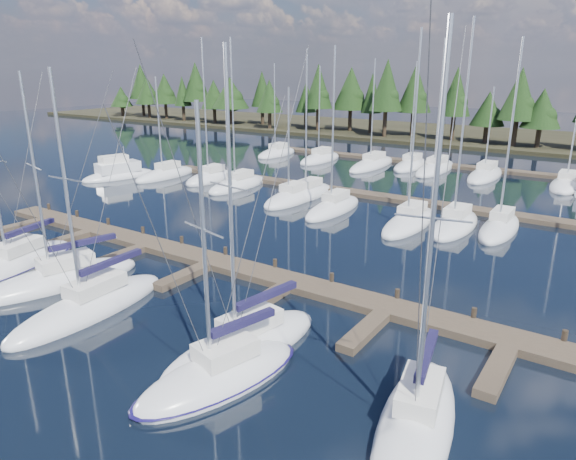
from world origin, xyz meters
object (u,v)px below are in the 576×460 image
Objects in this scene: main_dock at (209,265)px; motor_yacht_left at (118,174)px; front_sailboat_1 at (15,264)px; front_sailboat_5 at (244,345)px; front_sailboat_6 at (416,423)px; front_sailboat_4 at (220,376)px; front_sailboat_2 at (60,280)px; front_sailboat_3 at (91,307)px.

motor_yacht_left is at bearing 151.46° from main_dock.
front_sailboat_1 is 27.88m from motor_yacht_left.
front_sailboat_1 is 18.20m from front_sailboat_5.
motor_yacht_left is at bearing 153.05° from front_sailboat_6.
front_sailboat_4 is (8.80, -9.03, 0.07)m from main_dock.
front_sailboat_4 is at bearing -167.98° from front_sailboat_6.
motor_yacht_left is (-21.95, 21.70, 0.20)m from front_sailboat_2.
main_dock is at bearing 83.45° from front_sailboat_3.
motor_yacht_left is (-36.20, 23.93, 0.20)m from front_sailboat_4.
front_sailboat_1 is (-10.07, -6.94, 0.07)m from main_dock.
front_sailboat_1 is 0.99× the size of front_sailboat_2.
front_sailboat_1 is at bearing -145.42° from main_dock.
front_sailboat_1 is 0.92× the size of front_sailboat_5.
front_sailboat_4 is 0.86× the size of front_sailboat_5.
front_sailboat_1 is at bearing 173.22° from front_sailboat_3.
main_dock is at bearing 140.84° from front_sailboat_5.
front_sailboat_1 reaches higher than front_sailboat_4.
motor_yacht_left is at bearing 139.11° from front_sailboat_3.
front_sailboat_6 is (21.89, -0.60, 0.02)m from front_sailboat_2.
front_sailboat_1 is 18.98m from front_sailboat_4.
front_sailboat_1 is 26.52m from front_sailboat_6.
front_sailboat_3 is 1.44× the size of motor_yacht_left.
front_sailboat_5 reaches higher than front_sailboat_2.
front_sailboat_6 is at bearing -5.33° from front_sailboat_5.
front_sailboat_1 is at bearing -178.99° from front_sailboat_5.
front_sailboat_3 is 9.77m from front_sailboat_4.
front_sailboat_6 is at bearing -1.57° from front_sailboat_2.
main_dock is 18.03m from front_sailboat_6.
front_sailboat_5 is at bearing -31.20° from motor_yacht_left.
front_sailboat_5 is (9.05, 1.41, 0.01)m from front_sailboat_3.
motor_yacht_left is (-26.48, 22.93, 0.19)m from front_sailboat_3.
front_sailboat_3 reaches higher than front_sailboat_1.
front_sailboat_3 is (-0.92, -8.03, 0.08)m from main_dock.
front_sailboat_3 is at bearing -40.89° from motor_yacht_left.
front_sailboat_1 reaches higher than main_dock.
front_sailboat_3 is 9.16m from front_sailboat_5.
front_sailboat_3 is at bearing -96.55° from main_dock.
front_sailboat_3 is at bearing -6.78° from front_sailboat_1.
front_sailboat_3 is at bearing -15.18° from front_sailboat_2.
front_sailboat_4 is 1.33× the size of motor_yacht_left.
front_sailboat_3 is 1.09× the size of front_sailboat_4.
front_sailboat_2 is at bearing 178.43° from front_sailboat_6.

